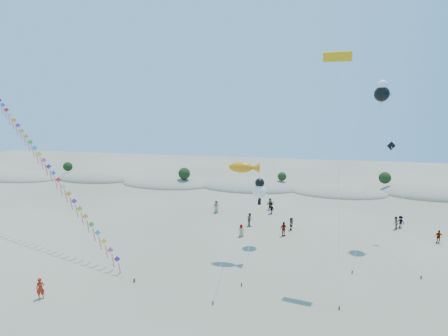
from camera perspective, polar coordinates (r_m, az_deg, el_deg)
dune_ridge at (r=69.78m, az=4.71°, el=-2.88°), size 145.30×11.49×5.57m
kite_train at (r=47.11m, az=-25.37°, el=0.41°), size 26.26×15.05×17.76m
fish_kite at (r=38.26m, az=3.12°, el=0.07°), size 3.17×10.82×10.04m
cartoon_kite_low at (r=42.13m, az=5.44°, el=-3.27°), size 1.58×11.09×7.66m
cartoon_kite_high at (r=45.79m, az=22.93°, el=10.56°), size 4.50×10.92×18.43m
parafoil_kite at (r=34.93m, az=16.92°, el=15.44°), size 2.46×7.08×20.43m
dark_kite at (r=45.18m, az=24.96°, el=-0.95°), size 1.59×11.01×11.54m
flyer_foreground at (r=36.07m, az=-26.19°, el=-16.15°), size 0.78×0.69×1.80m
beachgoers at (r=51.03m, az=11.07°, el=-7.38°), size 28.47×12.82×1.79m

